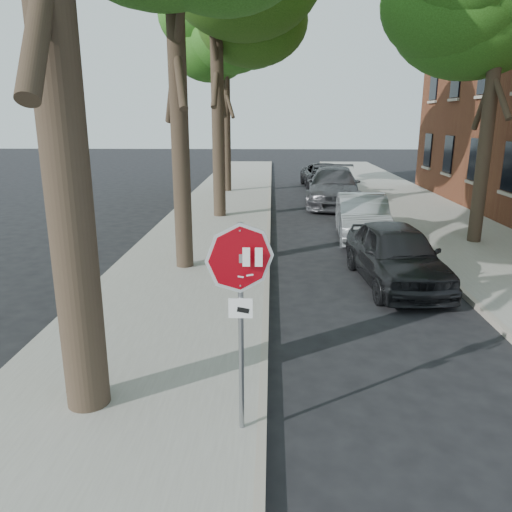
% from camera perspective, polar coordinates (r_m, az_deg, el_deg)
% --- Properties ---
extents(ground, '(120.00, 120.00, 0.00)m').
position_cam_1_polar(ground, '(6.64, 4.80, -19.85)').
color(ground, black).
rests_on(ground, ground).
extents(sidewalk_left, '(4.00, 55.00, 0.12)m').
position_cam_1_polar(sidewalk_left, '(17.95, -5.11, 3.28)').
color(sidewalk_left, gray).
rests_on(sidewalk_left, ground).
extents(sidewalk_right, '(4.00, 55.00, 0.12)m').
position_cam_1_polar(sidewalk_right, '(18.92, 21.42, 2.89)').
color(sidewalk_right, gray).
rests_on(sidewalk_right, ground).
extents(curb_left, '(0.12, 55.00, 0.13)m').
position_cam_1_polar(curb_left, '(17.82, 1.46, 3.26)').
color(curb_left, '#9E9384').
rests_on(curb_left, ground).
extents(curb_right, '(0.12, 55.00, 0.13)m').
position_cam_1_polar(curb_right, '(18.33, 15.37, 3.05)').
color(curb_right, '#9E9384').
rests_on(curb_right, ground).
extents(stop_sign, '(0.76, 0.34, 2.61)m').
position_cam_1_polar(stop_sign, '(5.72, -1.79, -3.80)').
color(stop_sign, gray).
rests_on(stop_sign, sidewalk_left).
extents(tree_far, '(5.29, 4.91, 9.33)m').
position_cam_1_polar(tree_far, '(26.84, -3.54, 22.69)').
color(tree_far, black).
rests_on(tree_far, sidewalk_left).
extents(car_a, '(2.03, 4.39, 1.46)m').
position_cam_1_polar(car_a, '(12.25, 15.69, 0.20)').
color(car_a, black).
rests_on(car_a, ground).
extents(car_b, '(1.83, 4.45, 1.43)m').
position_cam_1_polar(car_b, '(16.65, 12.03, 4.35)').
color(car_b, '#93969A').
rests_on(car_b, ground).
extents(car_c, '(2.96, 5.96, 1.66)m').
position_cam_1_polar(car_c, '(23.15, 8.82, 7.85)').
color(car_c, '#444448').
rests_on(car_c, ground).
extents(car_d, '(2.50, 5.03, 1.37)m').
position_cam_1_polar(car_d, '(28.74, 7.80, 9.05)').
color(car_d, black).
rests_on(car_d, ground).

